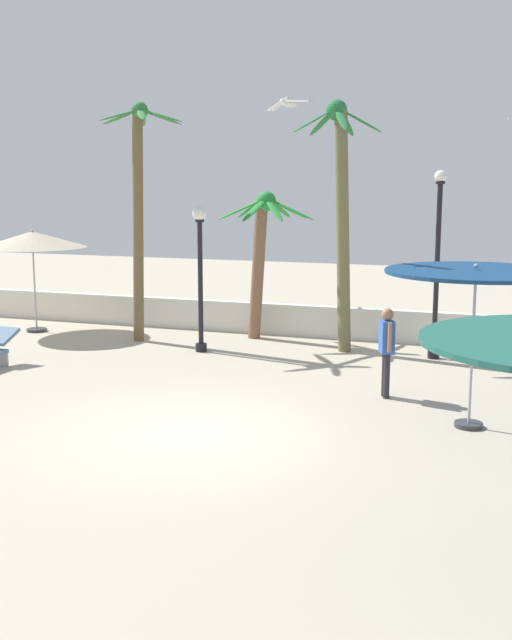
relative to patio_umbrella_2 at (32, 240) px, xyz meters
name	(u,v)px	position (x,y,z in m)	size (l,w,h in m)	color
ground_plane	(195,433)	(7.84, -6.80, -2.55)	(56.00, 56.00, 0.00)	#B2A893
boundary_wall	(326,322)	(7.84, 1.84, -2.12)	(25.20, 0.30, 0.85)	silver
patio_umbrella_2	(32,240)	(0.00, 0.00, 0.00)	(2.94, 2.94, 2.83)	#333338
patio_umbrella_3	(476,278)	(12.08, -4.96, -0.01)	(2.96, 2.96, 2.78)	#333338
palm_tree_0	(341,203)	(8.56, 0.31, 1.06)	(2.06, 2.11, 6.03)	#67653F
palm_tree_1	(139,197)	(3.41, -0.21, 1.18)	(2.31, 2.12, 6.09)	brown
palm_tree_2	(261,244)	(6.24, 1.16, -0.02)	(2.68, 2.67, 3.89)	brown
lamp_post_2	(200,266)	(5.39, -0.90, -0.43)	(0.35, 0.35, 3.54)	black
lamp_post_3	(437,261)	(10.88, 0.23, -0.24)	(0.29, 0.29, 4.37)	black
guest_0	(387,343)	(10.41, -3.56, -1.49)	(0.36, 0.52, 1.74)	#26262D
seagull_1	(289,103)	(8.59, -4.08, 2.97)	(1.12, 0.90, 0.20)	white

